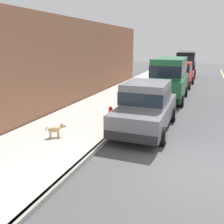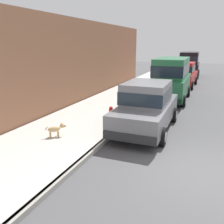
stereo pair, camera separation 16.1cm
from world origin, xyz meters
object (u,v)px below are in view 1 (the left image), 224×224
at_px(car_red_sedan, 180,74).
at_px(dog_tan, 56,129).
at_px(car_black_van, 186,63).
at_px(car_green_van, 169,77).
at_px(fire_hydrant, 111,115).
at_px(car_grey_sedan, 146,106).

distance_m(car_red_sedan, dog_tan, 13.78).
xyz_separation_m(car_red_sedan, car_black_van, (-0.11, 6.12, 0.41)).
height_order(car_green_van, car_red_sedan, car_green_van).
xyz_separation_m(car_black_van, dog_tan, (-2.66, -19.61, -0.97)).
bearing_deg(dog_tan, fire_hydrant, 59.43).
bearing_deg(car_grey_sedan, dog_tan, -139.37).
distance_m(car_black_van, dog_tan, 19.81).
height_order(car_grey_sedan, fire_hydrant, car_grey_sedan).
bearing_deg(car_red_sedan, car_grey_sedan, -90.54).
xyz_separation_m(car_grey_sedan, fire_hydrant, (-1.43, -0.19, -0.51)).
height_order(car_red_sedan, dog_tan, car_red_sedan).
relative_size(car_green_van, car_black_van, 0.99).
relative_size(car_black_van, fire_hydrant, 6.84).
bearing_deg(fire_hydrant, car_black_van, 85.35).
bearing_deg(car_black_van, dog_tan, -97.73).
relative_size(car_grey_sedan, dog_tan, 7.92).
bearing_deg(car_red_sedan, fire_hydrant, -97.68).
relative_size(car_black_van, dog_tan, 8.50).
distance_m(car_black_van, fire_hydrant, 17.59).
bearing_deg(car_green_van, car_red_sedan, 88.99).
bearing_deg(dog_tan, car_grey_sedan, 40.63).
distance_m(car_grey_sedan, car_red_sedan, 11.20).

